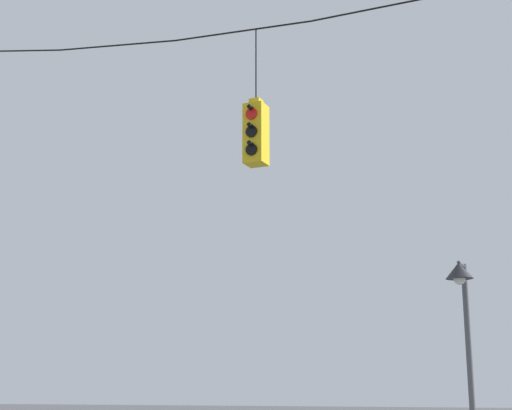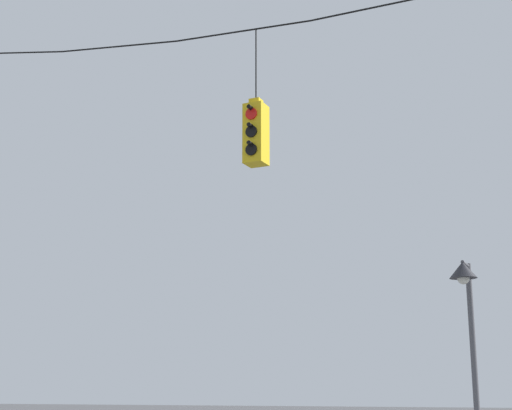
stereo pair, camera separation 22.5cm
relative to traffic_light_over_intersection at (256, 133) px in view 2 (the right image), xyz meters
The scene contains 2 objects.
traffic_light_over_intersection is the anchor object (origin of this frame).
street_lamp 5.91m from the traffic_light_over_intersection, 62.97° to the left, with size 0.55×0.93×4.57m.
Camera 2 is at (2.93, -10.95, 2.00)m, focal length 55.00 mm.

